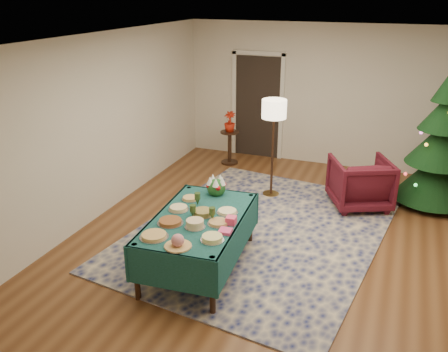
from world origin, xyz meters
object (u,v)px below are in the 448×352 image
at_px(floor_lamp, 274,115).
at_px(potted_plant, 230,126).
at_px(christmas_tree, 439,147).
at_px(side_table, 230,148).
at_px(buffet_table, 199,227).
at_px(armchair, 360,181).
at_px(gift_box, 231,220).

height_order(floor_lamp, potted_plant, floor_lamp).
bearing_deg(floor_lamp, christmas_tree, 12.91).
bearing_deg(side_table, potted_plant, 90.00).
relative_size(buffet_table, potted_plant, 4.75).
distance_m(side_table, christmas_tree, 3.83).
bearing_deg(side_table, buffet_table, -75.06).
bearing_deg(floor_lamp, armchair, 2.95).
bearing_deg(potted_plant, gift_box, -69.27).
bearing_deg(side_table, gift_box, -69.27).
bearing_deg(buffet_table, armchair, 57.48).
bearing_deg(armchair, side_table, -48.45).
bearing_deg(christmas_tree, side_table, 170.22).
distance_m(armchair, christmas_tree, 1.31).
distance_m(buffet_table, potted_plant, 3.85).
xyz_separation_m(gift_box, potted_plant, (-1.42, 3.75, 0.02)).
bearing_deg(buffet_table, floor_lamp, 85.12).
distance_m(gift_box, armchair, 2.89).
bearing_deg(buffet_table, gift_box, -4.24).
xyz_separation_m(gift_box, side_table, (-1.42, 3.75, -0.43)).
distance_m(buffet_table, christmas_tree, 4.13).
bearing_deg(armchair, potted_plant, -48.45).
bearing_deg(gift_box, side_table, 110.73).
xyz_separation_m(armchair, side_table, (-2.63, 1.14, -0.12)).
xyz_separation_m(buffet_table, side_table, (-0.99, 3.72, -0.24)).
bearing_deg(christmas_tree, potted_plant, 170.22).
bearing_deg(potted_plant, floor_lamp, -45.27).
xyz_separation_m(gift_box, christmas_tree, (2.30, 3.11, 0.22)).
bearing_deg(christmas_tree, gift_box, -126.50).
relative_size(potted_plant, christmas_tree, 0.18).
bearing_deg(buffet_table, side_table, 104.94).
relative_size(armchair, christmas_tree, 0.41).
relative_size(floor_lamp, christmas_tree, 0.75).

